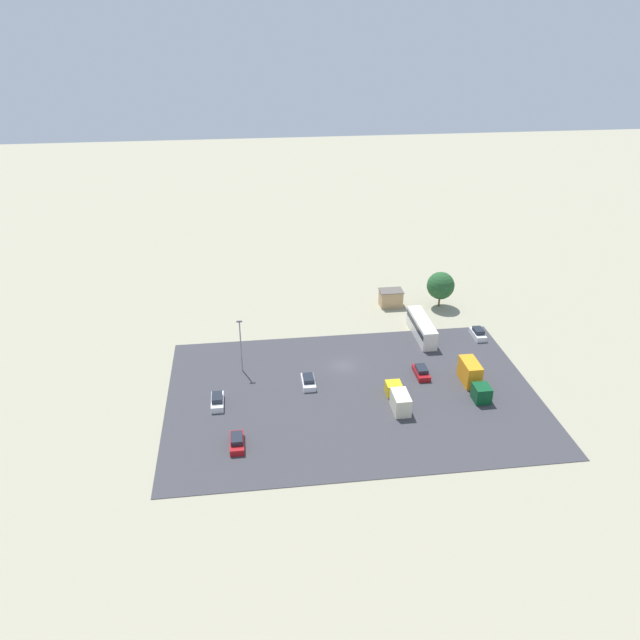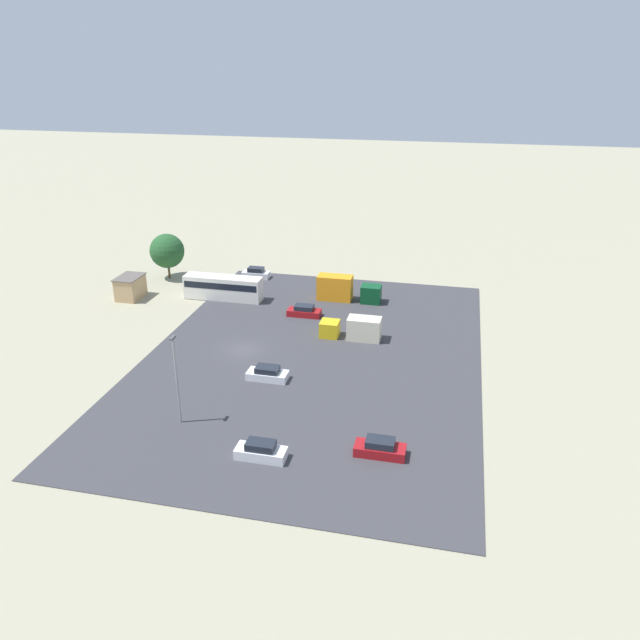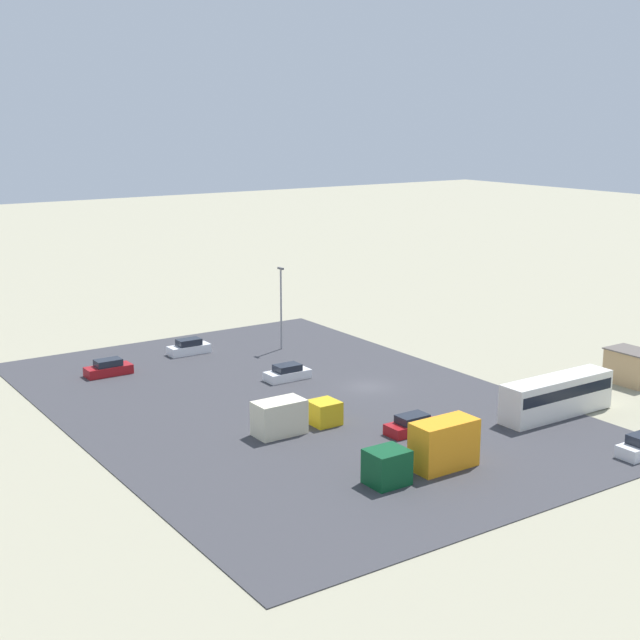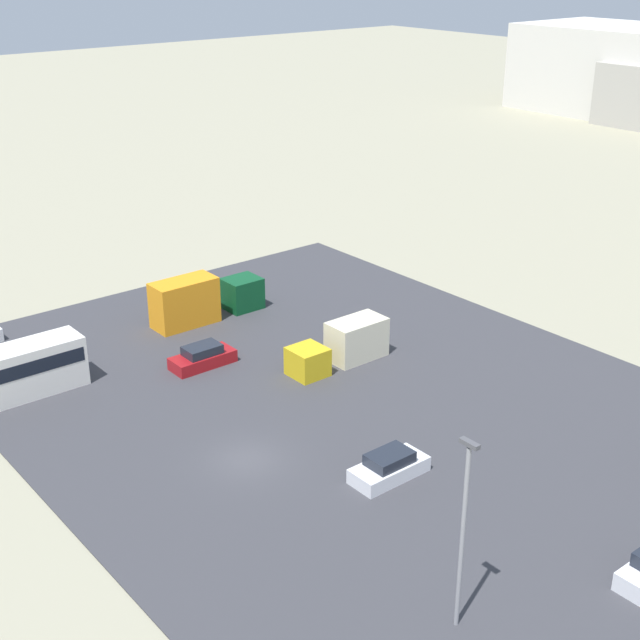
{
  "view_description": "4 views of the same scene",
  "coord_description": "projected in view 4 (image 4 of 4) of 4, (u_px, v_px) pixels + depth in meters",
  "views": [
    {
      "loc": [
        15.1,
        86.93,
        53.03
      ],
      "look_at": [
        7.1,
        24.91,
        21.44
      ],
      "focal_mm": 35.0,
      "sensor_mm": 36.0,
      "label": 1
    },
    {
      "loc": [
        63.67,
        23.87,
        32.77
      ],
      "look_at": [
        0.38,
        9.52,
        5.01
      ],
      "focal_mm": 35.0,
      "sensor_mm": 36.0,
      "label": 2
    },
    {
      "loc": [
        -64.11,
        48.9,
        25.16
      ],
      "look_at": [
        -2.01,
        6.87,
        7.84
      ],
      "focal_mm": 50.0,
      "sensor_mm": 36.0,
      "label": 3
    },
    {
      "loc": [
        36.15,
        -24.01,
        27.08
      ],
      "look_at": [
        -5.81,
        10.04,
        4.03
      ],
      "focal_mm": 50.0,
      "sensor_mm": 36.0,
      "label": 4
    }
  ],
  "objects": [
    {
      "name": "parked_truck_1",
      "position": [
        201.0,
        300.0,
        68.24
      ],
      "size": [
        2.38,
        9.12,
        3.57
      ],
      "color": "#0C4723",
      "rests_on": "ground"
    },
    {
      "name": "parked_car_2",
      "position": [
        203.0,
        357.0,
        61.19
      ],
      "size": [
        1.93,
        4.49,
        1.51
      ],
      "color": "maroon",
      "rests_on": "ground"
    },
    {
      "name": "horizon_hangar_block",
      "position": [
        611.0,
        69.0,
        151.42
      ],
      "size": [
        28.17,
        21.42,
        14.12
      ],
      "color": "silver",
      "rests_on": "ground"
    },
    {
      "name": "light_pole_lot_centre",
      "position": [
        463.0,
        528.0,
        36.25
      ],
      "size": [
        0.9,
        0.28,
        9.05
      ],
      "color": "gray",
      "rests_on": "ground"
    },
    {
      "name": "ground_plane",
      "position": [
        247.0,
        460.0,
        50.36
      ],
      "size": [
        400.0,
        400.0,
        0.0
      ],
      "primitive_type": "plane",
      "color": "gray"
    },
    {
      "name": "parking_lot_surface",
      "position": [
        361.0,
        413.0,
        55.33
      ],
      "size": [
        55.98,
        38.37,
        0.08
      ],
      "color": "#38383D",
      "rests_on": "ground"
    },
    {
      "name": "parked_car_0",
      "position": [
        389.0,
        467.0,
        48.44
      ],
      "size": [
        1.97,
        4.46,
        1.49
      ],
      "rotation": [
        0.0,
        0.0,
        3.14
      ],
      "color": "silver",
      "rests_on": "ground"
    },
    {
      "name": "parked_truck_0",
      "position": [
        343.0,
        345.0,
        61.43
      ],
      "size": [
        2.32,
        7.57,
        2.81
      ],
      "rotation": [
        0.0,
        0.0,
        3.14
      ],
      "color": "gold",
      "rests_on": "ground"
    }
  ]
}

